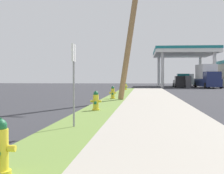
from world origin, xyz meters
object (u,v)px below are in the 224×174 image
at_px(utility_pole_midground, 133,18).
at_px(street_sign_post, 74,68).
at_px(fire_hydrant_third, 113,93).
at_px(truck_navy_on_apron, 207,77).
at_px(car_black_by_near_pump, 181,82).
at_px(fire_hydrant_second, 96,102).
at_px(truck_teal_at_forecourt, 183,80).
at_px(fire_hydrant_fifth, 126,87).
at_px(fire_hydrant_fourth, 122,89).
at_px(fire_hydrant_nearest, 0,150).
at_px(truck_silver_at_far_bay, 186,80).

xyz_separation_m(utility_pole_midground, street_sign_post, (-1.16, -10.98, -3.14)).
height_order(fire_hydrant_third, truck_navy_on_apron, truck_navy_on_apron).
distance_m(street_sign_post, car_black_by_near_pump, 41.62).
xyz_separation_m(fire_hydrant_second, street_sign_post, (0.05, -4.47, 1.19)).
xyz_separation_m(utility_pole_midground, truck_teal_at_forecourt, (6.91, 37.51, -3.86)).
distance_m(fire_hydrant_second, fire_hydrant_fifth, 22.18).
bearing_deg(truck_navy_on_apron, car_black_by_near_pump, 136.04).
height_order(fire_hydrant_fourth, street_sign_post, street_sign_post).
distance_m(fire_hydrant_fourth, street_sign_post, 19.80).
height_order(fire_hydrant_nearest, street_sign_post, street_sign_post).
height_order(fire_hydrant_second, fire_hydrant_fourth, same).
bearing_deg(fire_hydrant_second, street_sign_post, -89.40).
bearing_deg(truck_silver_at_far_bay, truck_navy_on_apron, -85.25).
xyz_separation_m(fire_hydrant_third, utility_pole_midground, (1.20, -0.81, 4.33)).
xyz_separation_m(car_black_by_near_pump, truck_navy_on_apron, (3.13, -3.02, 0.77)).
bearing_deg(fire_hydrant_second, truck_navy_on_apron, 73.09).
height_order(fire_hydrant_fifth, car_black_by_near_pump, car_black_by_near_pump).
bearing_deg(street_sign_post, fire_hydrant_second, 90.60).
xyz_separation_m(fire_hydrant_second, car_black_by_near_pump, (7.06, 36.54, 0.28)).
bearing_deg(street_sign_post, truck_navy_on_apron, 75.05).
bearing_deg(fire_hydrant_third, truck_teal_at_forecourt, 77.53).
bearing_deg(street_sign_post, utility_pole_midground, 83.97).
height_order(fire_hydrant_third, street_sign_post, street_sign_post).
bearing_deg(fire_hydrant_second, fire_hydrant_third, 89.96).
xyz_separation_m(fire_hydrant_nearest, street_sign_post, (0.07, 4.47, 1.19)).
xyz_separation_m(utility_pole_midground, car_black_by_near_pump, (5.85, 30.03, -4.05)).
xyz_separation_m(fire_hydrant_fourth, car_black_by_near_pump, (6.98, 21.25, 0.28)).
bearing_deg(car_black_by_near_pump, fire_hydrant_second, -100.93).
bearing_deg(fire_hydrant_third, utility_pole_midground, -34.04).
xyz_separation_m(fire_hydrant_fifth, truck_silver_at_far_bay, (9.06, 24.91, 0.47)).
distance_m(fire_hydrant_second, truck_navy_on_apron, 35.05).
distance_m(fire_hydrant_second, street_sign_post, 4.63).
relative_size(car_black_by_near_pump, truck_navy_on_apron, 0.69).
bearing_deg(utility_pole_midground, fire_hydrant_third, 145.96).
distance_m(fire_hydrant_nearest, fire_hydrant_second, 8.94).
relative_size(fire_hydrant_third, utility_pole_midground, 0.08).
height_order(fire_hydrant_third, fire_hydrant_fifth, same).
bearing_deg(street_sign_post, fire_hydrant_fourth, 89.92).
relative_size(fire_hydrant_second, utility_pole_midground, 0.08).
height_order(fire_hydrant_nearest, car_black_by_near_pump, car_black_by_near_pump).
relative_size(fire_hydrant_nearest, fire_hydrant_fifth, 1.00).
height_order(fire_hydrant_fourth, car_black_by_near_pump, car_black_by_near_pump).
distance_m(fire_hydrant_nearest, truck_silver_at_far_bay, 56.77).
distance_m(fire_hydrant_nearest, truck_navy_on_apron, 43.69).
height_order(fire_hydrant_nearest, truck_navy_on_apron, truck_navy_on_apron).
bearing_deg(car_black_by_near_pump, truck_navy_on_apron, -43.96).
relative_size(fire_hydrant_third, truck_silver_at_far_bay, 0.14).
bearing_deg(fire_hydrant_nearest, truck_silver_at_far_bay, 80.79).
relative_size(utility_pole_midground, truck_silver_at_far_bay, 1.66).
relative_size(car_black_by_near_pump, truck_silver_at_far_bay, 0.82).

